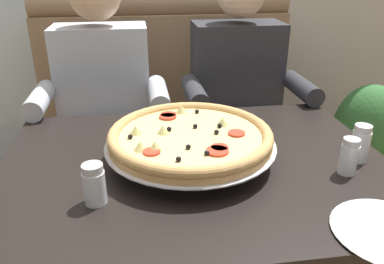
{
  "coord_description": "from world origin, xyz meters",
  "views": [
    {
      "loc": [
        -0.15,
        -0.96,
        1.27
      ],
      "look_at": [
        0.0,
        0.08,
        0.8
      ],
      "focal_mm": 35.65,
      "sensor_mm": 36.0,
      "label": 1
    }
  ],
  "objects_px": {
    "shaker_oregano": "(349,159)",
    "shaker_parmesan": "(360,146)",
    "dining_table": "(196,191)",
    "shaker_pepper_flakes": "(95,187)",
    "diner_right": "(241,96)",
    "potted_plant": "(365,141)",
    "diner_left": "(104,103)",
    "pizza": "(190,137)",
    "booth_bench": "(170,138)"
  },
  "relations": [
    {
      "from": "booth_bench",
      "to": "dining_table",
      "type": "bearing_deg",
      "value": -90.0
    },
    {
      "from": "booth_bench",
      "to": "diner_left",
      "type": "xyz_separation_m",
      "value": [
        -0.3,
        -0.27,
        0.31
      ]
    },
    {
      "from": "booth_bench",
      "to": "diner_left",
      "type": "relative_size",
      "value": 1.06
    },
    {
      "from": "diner_left",
      "to": "potted_plant",
      "type": "bearing_deg",
      "value": 4.17
    },
    {
      "from": "shaker_oregano",
      "to": "booth_bench",
      "type": "bearing_deg",
      "value": 111.68
    },
    {
      "from": "booth_bench",
      "to": "diner_right",
      "type": "bearing_deg",
      "value": -41.18
    },
    {
      "from": "booth_bench",
      "to": "dining_table",
      "type": "height_order",
      "value": "booth_bench"
    },
    {
      "from": "shaker_oregano",
      "to": "dining_table",
      "type": "bearing_deg",
      "value": 163.55
    },
    {
      "from": "booth_bench",
      "to": "shaker_pepper_flakes",
      "type": "distance_m",
      "value": 1.15
    },
    {
      "from": "shaker_parmesan",
      "to": "diner_right",
      "type": "bearing_deg",
      "value": 103.77
    },
    {
      "from": "dining_table",
      "to": "shaker_parmesan",
      "type": "bearing_deg",
      "value": -6.62
    },
    {
      "from": "dining_table",
      "to": "shaker_pepper_flakes",
      "type": "relative_size",
      "value": 10.9
    },
    {
      "from": "diner_right",
      "to": "shaker_parmesan",
      "type": "relative_size",
      "value": 11.48
    },
    {
      "from": "diner_left",
      "to": "potted_plant",
      "type": "height_order",
      "value": "diner_left"
    },
    {
      "from": "shaker_pepper_flakes",
      "to": "diner_right",
      "type": "bearing_deg",
      "value": 53.84
    },
    {
      "from": "shaker_parmesan",
      "to": "potted_plant",
      "type": "bearing_deg",
      "value": 54.2
    },
    {
      "from": "shaker_parmesan",
      "to": "potted_plant",
      "type": "xyz_separation_m",
      "value": [
        0.56,
        0.78,
        -0.4
      ]
    },
    {
      "from": "pizza",
      "to": "dining_table",
      "type": "bearing_deg",
      "value": -56.78
    },
    {
      "from": "pizza",
      "to": "shaker_parmesan",
      "type": "distance_m",
      "value": 0.49
    },
    {
      "from": "dining_table",
      "to": "potted_plant",
      "type": "relative_size",
      "value": 1.62
    },
    {
      "from": "shaker_oregano",
      "to": "potted_plant",
      "type": "relative_size",
      "value": 0.15
    },
    {
      "from": "shaker_pepper_flakes",
      "to": "potted_plant",
      "type": "distance_m",
      "value": 1.62
    },
    {
      "from": "diner_right",
      "to": "diner_left",
      "type": "bearing_deg",
      "value": 180.0
    },
    {
      "from": "booth_bench",
      "to": "pizza",
      "type": "distance_m",
      "value": 0.96
    },
    {
      "from": "potted_plant",
      "to": "diner_left",
      "type": "bearing_deg",
      "value": -175.83
    },
    {
      "from": "booth_bench",
      "to": "shaker_oregano",
      "type": "xyz_separation_m",
      "value": [
        0.4,
        -1.01,
        0.38
      ]
    },
    {
      "from": "booth_bench",
      "to": "pizza",
      "type": "relative_size",
      "value": 2.75
    },
    {
      "from": "dining_table",
      "to": "shaker_parmesan",
      "type": "height_order",
      "value": "shaker_parmesan"
    },
    {
      "from": "booth_bench",
      "to": "potted_plant",
      "type": "xyz_separation_m",
      "value": [
        1.03,
        -0.17,
        -0.01
      ]
    },
    {
      "from": "pizza",
      "to": "shaker_oregano",
      "type": "distance_m",
      "value": 0.44
    },
    {
      "from": "diner_left",
      "to": "dining_table",
      "type": "bearing_deg",
      "value": -64.0
    },
    {
      "from": "dining_table",
      "to": "shaker_parmesan",
      "type": "relative_size",
      "value": 10.18
    },
    {
      "from": "pizza",
      "to": "shaker_pepper_flakes",
      "type": "bearing_deg",
      "value": -144.52
    },
    {
      "from": "diner_right",
      "to": "potted_plant",
      "type": "bearing_deg",
      "value": 7.64
    },
    {
      "from": "diner_right",
      "to": "shaker_oregano",
      "type": "distance_m",
      "value": 0.75
    },
    {
      "from": "dining_table",
      "to": "pizza",
      "type": "xyz_separation_m",
      "value": [
        -0.01,
        0.02,
        0.17
      ]
    },
    {
      "from": "diner_left",
      "to": "diner_right",
      "type": "height_order",
      "value": "same"
    },
    {
      "from": "diner_left",
      "to": "shaker_pepper_flakes",
      "type": "relative_size",
      "value": 12.29
    },
    {
      "from": "diner_right",
      "to": "shaker_pepper_flakes",
      "type": "xyz_separation_m",
      "value": [
        -0.57,
        -0.79,
        0.07
      ]
    },
    {
      "from": "shaker_pepper_flakes",
      "to": "potted_plant",
      "type": "bearing_deg",
      "value": 34.18
    },
    {
      "from": "dining_table",
      "to": "diner_right",
      "type": "distance_m",
      "value": 0.7
    },
    {
      "from": "diner_left",
      "to": "shaker_oregano",
      "type": "xyz_separation_m",
      "value": [
        0.71,
        -0.74,
        0.07
      ]
    },
    {
      "from": "shaker_oregano",
      "to": "potted_plant",
      "type": "bearing_deg",
      "value": 53.15
    },
    {
      "from": "diner_right",
      "to": "shaker_oregano",
      "type": "bearing_deg",
      "value": -82.58
    },
    {
      "from": "diner_left",
      "to": "diner_right",
      "type": "relative_size",
      "value": 1.0
    },
    {
      "from": "shaker_oregano",
      "to": "shaker_parmesan",
      "type": "height_order",
      "value": "shaker_parmesan"
    },
    {
      "from": "shaker_oregano",
      "to": "shaker_parmesan",
      "type": "xyz_separation_m",
      "value": [
        0.07,
        0.06,
        0.0
      ]
    },
    {
      "from": "diner_right",
      "to": "shaker_parmesan",
      "type": "bearing_deg",
      "value": -76.23
    },
    {
      "from": "pizza",
      "to": "shaker_parmesan",
      "type": "height_order",
      "value": "shaker_parmesan"
    },
    {
      "from": "dining_table",
      "to": "booth_bench",
      "type": "bearing_deg",
      "value": 90.0
    }
  ]
}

